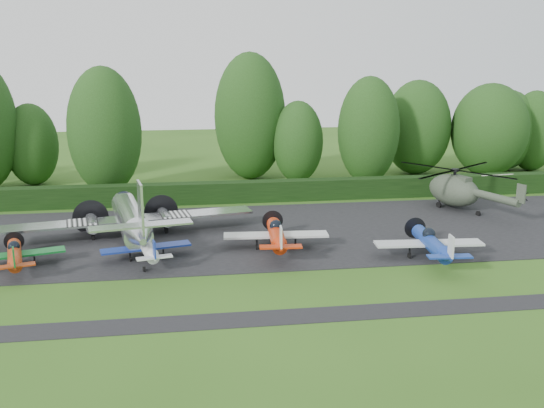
{
  "coord_description": "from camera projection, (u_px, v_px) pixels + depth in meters",
  "views": [
    {
      "loc": [
        -1.4,
        -36.35,
        14.09
      ],
      "look_at": [
        5.2,
        9.7,
        2.5
      ],
      "focal_mm": 40.0,
      "sensor_mm": 36.0,
      "label": 1
    }
  ],
  "objects": [
    {
      "name": "sign_board",
      "position": [
        497.0,
        181.0,
        62.01
      ],
      "size": [
        3.64,
        0.14,
        2.05
      ],
      "rotation": [
        0.0,
        0.0,
        -0.1
      ],
      "color": "#3F3326",
      "rests_on": "ground"
    },
    {
      "name": "tree_12",
      "position": [
        505.0,
        130.0,
        74.44
      ],
      "size": [
        7.58,
        7.58,
        9.86
      ],
      "color": "black",
      "rests_on": "ground"
    },
    {
      "name": "tree_6",
      "position": [
        533.0,
        131.0,
        73.83
      ],
      "size": [
        5.87,
        5.87,
        9.81
      ],
      "color": "black",
      "rests_on": "ground"
    },
    {
      "name": "tree_0",
      "position": [
        250.0,
        117.0,
        68.36
      ],
      "size": [
        8.04,
        8.04,
        14.32
      ],
      "color": "black",
      "rests_on": "ground"
    },
    {
      "name": "light_plane_blue",
      "position": [
        431.0,
        243.0,
        42.29
      ],
      "size": [
        7.63,
        8.03,
        2.93
      ],
      "rotation": [
        0.0,
        0.0,
        0.08
      ],
      "color": "navy",
      "rests_on": "ground"
    },
    {
      "name": "taxiway_verge",
      "position": [
        218.0,
        321.0,
        32.75
      ],
      "size": [
        70.0,
        2.0,
        0.0
      ],
      "primitive_type": "cube",
      "color": "black",
      "rests_on": "ground"
    },
    {
      "name": "apron",
      "position": [
        207.0,
        236.0,
        48.12
      ],
      "size": [
        70.0,
        18.0,
        0.01
      ],
      "primitive_type": "cube",
      "color": "black",
      "rests_on": "ground"
    },
    {
      "name": "tree_11",
      "position": [
        492.0,
        135.0,
        70.21
      ],
      "size": [
        6.44,
        6.44,
        9.82
      ],
      "color": "black",
      "rests_on": "ground"
    },
    {
      "name": "light_plane_orange",
      "position": [
        276.0,
        234.0,
        44.22
      ],
      "size": [
        7.71,
        8.1,
        2.96
      ],
      "rotation": [
        0.0,
        0.0,
        0.07
      ],
      "color": "red",
      "rests_on": "ground"
    },
    {
      "name": "light_plane_white",
      "position": [
        147.0,
        247.0,
        42.11
      ],
      "size": [
        6.23,
        6.55,
        2.4
      ],
      "rotation": [
        0.0,
        0.0,
        -0.22
      ],
      "color": "white",
      "rests_on": "ground"
    },
    {
      "name": "hedgerow",
      "position": [
        202.0,
        203.0,
        58.68
      ],
      "size": [
        90.0,
        1.6,
        2.0
      ],
      "primitive_type": "cube",
      "color": "black",
      "rests_on": "ground"
    },
    {
      "name": "tree_7",
      "position": [
        369.0,
        131.0,
        66.27
      ],
      "size": [
        6.75,
        6.75,
        11.78
      ],
      "color": "black",
      "rests_on": "ground"
    },
    {
      "name": "transport_plane",
      "position": [
        130.0,
        219.0,
        46.34
      ],
      "size": [
        19.6,
        15.03,
        6.28
      ],
      "rotation": [
        0.0,
        0.0,
        -0.19
      ],
      "color": "silver",
      "rests_on": "ground"
    },
    {
      "name": "tree_9",
      "position": [
        105.0,
        131.0,
        61.24
      ],
      "size": [
        7.39,
        7.39,
        12.95
      ],
      "color": "black",
      "rests_on": "ground"
    },
    {
      "name": "tree_1",
      "position": [
        417.0,
        128.0,
        71.66
      ],
      "size": [
        7.92,
        7.92,
        11.14
      ],
      "color": "black",
      "rests_on": "ground"
    },
    {
      "name": "light_plane_red",
      "position": [
        15.0,
        254.0,
        40.46
      ],
      "size": [
        6.48,
        6.81,
        2.49
      ],
      "rotation": [
        0.0,
        0.0,
        -0.26
      ],
      "color": "#9A2E0E",
      "rests_on": "ground"
    },
    {
      "name": "helicopter",
      "position": [
        454.0,
        188.0,
        56.03
      ],
      "size": [
        11.71,
        13.71,
        3.77
      ],
      "rotation": [
        0.0,
        0.0,
        -0.36
      ],
      "color": "#353F30",
      "rests_on": "ground"
    },
    {
      "name": "tree_4",
      "position": [
        31.0,
        145.0,
        65.66
      ],
      "size": [
        5.65,
        5.65,
        8.94
      ],
      "color": "black",
      "rests_on": "ground"
    },
    {
      "name": "tree_8",
      "position": [
        490.0,
        130.0,
        70.65
      ],
      "size": [
        8.81,
        8.81,
        10.83
      ],
      "color": "black",
      "rests_on": "ground"
    },
    {
      "name": "ground",
      "position": [
        213.0,
        281.0,
        38.51
      ],
      "size": [
        160.0,
        160.0,
        0.0
      ],
      "primitive_type": "plane",
      "color": "#2E5718",
      "rests_on": "ground"
    },
    {
      "name": "tree_10",
      "position": [
        298.0,
        142.0,
        67.26
      ],
      "size": [
        5.61,
        5.61,
        9.09
      ],
      "color": "black",
      "rests_on": "ground"
    }
  ]
}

